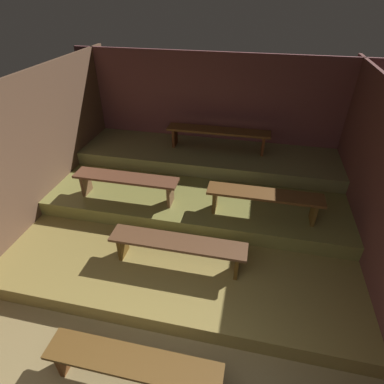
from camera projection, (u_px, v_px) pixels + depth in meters
name	position (u px, v px, depth m)	size (l,w,h in m)	color
ground	(186.00, 251.00, 4.94)	(5.82, 6.15, 0.08)	olive
wall_back	(215.00, 115.00, 6.41)	(5.82, 0.06, 2.46)	brown
wall_left	(21.00, 165.00, 4.67)	(0.06, 6.15, 2.46)	brown
platform_lower	(194.00, 219.00, 5.34)	(5.02, 4.12, 0.25)	olive
platform_middle	(202.00, 185.00, 5.80)	(5.02, 2.63, 0.25)	olive
platform_upper	(208.00, 156.00, 6.21)	(5.02, 1.28, 0.25)	olive
bench_floor_center	(133.00, 364.00, 3.11)	(1.81, 0.34, 0.41)	#553817
bench_lower_center	(178.00, 246.00, 4.16)	(1.86, 0.34, 0.41)	brown
bench_middle_left	(126.00, 181.00, 5.05)	(1.73, 0.34, 0.41)	brown
bench_middle_right	(264.00, 198.00, 4.66)	(1.73, 0.34, 0.41)	brown
bench_upper_center	(218.00, 133.00, 6.03)	(2.00, 0.34, 0.41)	brown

